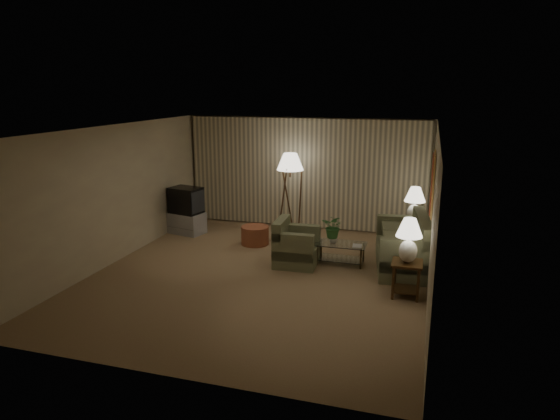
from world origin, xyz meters
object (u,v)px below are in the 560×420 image
object	(u,v)px
table_lamp_near	(409,236)
crt_tv	(186,200)
vase	(333,239)
armchair	(297,247)
coffee_table	(340,250)
floor_lamp	(290,192)
side_table_near	(407,273)
tv_cabinet	(187,223)
sofa	(402,248)
side_table_far	(413,231)
ottoman	(255,235)
table_lamp_far	(415,202)

from	to	relation	value
table_lamp_near	crt_tv	world-z (taller)	table_lamp_near
vase	armchair	bearing A→B (deg)	-156.29
armchair	vase	xyz separation A→B (m)	(0.67, 0.29, 0.14)
coffee_table	floor_lamp	size ratio (longest dim) A/B	0.52
armchair	coffee_table	bearing A→B (deg)	-72.95
armchair	side_table_near	world-z (taller)	armchair
tv_cabinet	sofa	bearing A→B (deg)	2.22
side_table_far	table_lamp_near	world-z (taller)	table_lamp_near
tv_cabinet	crt_tv	xyz separation A→B (m)	(0.00, 0.00, 0.56)
armchair	tv_cabinet	size ratio (longest dim) A/B	1.02
armchair	table_lamp_near	xyz separation A→B (m)	(2.14, -0.96, 0.68)
coffee_table	vase	bearing A→B (deg)	180.00
side_table_far	ottoman	xyz separation A→B (m)	(-3.36, -0.65, -0.19)
floor_lamp	vase	xyz separation A→B (m)	(1.37, -1.74, -0.51)
side_table_near	vase	distance (m)	1.93
sofa	armchair	xyz separation A→B (m)	(-1.99, -0.39, -0.05)
side_table_far	vase	size ratio (longest dim) A/B	3.65
table_lamp_near	crt_tv	bearing A→B (deg)	156.20
side_table_far	ottoman	world-z (taller)	side_table_far
armchair	side_table_near	size ratio (longest dim) A/B	1.54
coffee_table	tv_cabinet	world-z (taller)	tv_cabinet
armchair	side_table_far	xyz separation A→B (m)	(2.14, 1.64, 0.04)
sofa	coffee_table	xyz separation A→B (m)	(-1.17, -0.10, -0.13)
crt_tv	floor_lamp	world-z (taller)	floor_lamp
coffee_table	floor_lamp	bearing A→B (deg)	131.19
side_table_near	ottoman	bearing A→B (deg)	149.85
sofa	side_table_far	size ratio (longest dim) A/B	3.48
ottoman	side_table_far	bearing A→B (deg)	10.97
armchair	table_lamp_near	bearing A→B (deg)	-116.80
side_table_far	floor_lamp	world-z (taller)	floor_lamp
table_lamp_far	ottoman	bearing A→B (deg)	-169.03
armchair	crt_tv	xyz separation A→B (m)	(-3.06, 1.34, 0.45)
table_lamp_near	tv_cabinet	bearing A→B (deg)	156.20
side_table_near	tv_cabinet	world-z (taller)	side_table_near
coffee_table	tv_cabinet	distance (m)	4.02
side_table_far	ottoman	bearing A→B (deg)	-169.03
coffee_table	floor_lamp	world-z (taller)	floor_lamp
floor_lamp	coffee_table	bearing A→B (deg)	-48.81
side_table_far	tv_cabinet	bearing A→B (deg)	-176.63
table_lamp_far	crt_tv	world-z (taller)	table_lamp_far
table_lamp_near	table_lamp_far	size ratio (longest dim) A/B	0.98
floor_lamp	vase	world-z (taller)	floor_lamp
side_table_far	armchair	bearing A→B (deg)	-142.46
crt_tv	ottoman	size ratio (longest dim) A/B	1.32
armchair	table_lamp_near	distance (m)	2.44
sofa	vase	xyz separation A→B (m)	(-1.32, -0.10, 0.09)
table_lamp_far	crt_tv	xyz separation A→B (m)	(-5.20, -0.31, -0.25)
side_table_far	ottoman	size ratio (longest dim) A/B	0.98
floor_lamp	ottoman	world-z (taller)	floor_lamp
armchair	table_lamp_far	xyz separation A→B (m)	(2.14, 1.64, 0.69)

